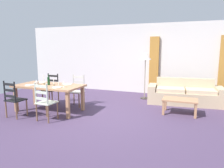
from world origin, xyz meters
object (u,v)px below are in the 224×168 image
dining_chair_near_left (14,99)px  couch (185,95)px  dining_chair_near_right (45,102)px  coffee_table (180,101)px  dining_chair_far_left (51,89)px  wine_glass_near_right (64,83)px  wine_bottle (49,81)px  coffee_cup_secondary (38,83)px  standing_lamp (145,59)px  wine_glass_near_left (36,81)px  dining_table (49,88)px  dining_chair_far_right (77,91)px  coffee_cup_primary (59,84)px

dining_chair_near_left → couch: size_ratio=0.41×
dining_chair_near_right → coffee_table: bearing=29.7°
dining_chair_far_left → coffee_table: (3.94, 0.30, -0.12)m
dining_chair_near_left → couch: dining_chair_near_left is taller
wine_glass_near_right → couch: 3.83m
wine_bottle → coffee_cup_secondary: (-0.29, -0.09, -0.07)m
dining_chair_near_right → wine_bottle: 0.93m
coffee_table → standing_lamp: (-1.27, 1.40, 1.06)m
wine_glass_near_left → coffee_cup_secondary: 0.08m
dining_table → wine_glass_near_right: (0.57, -0.12, 0.20)m
standing_lamp → wine_bottle: bearing=-132.5°
dining_chair_near_right → wine_glass_near_right: bearing=76.6°
dining_table → standing_lamp: size_ratio=1.16×
dining_chair_far_right → coffee_cup_secondary: bearing=-131.6°
dining_chair_near_right → wine_glass_near_left: dining_chair_near_right is taller
coffee_cup_secondary → dining_chair_near_right: bearing=-40.9°
dining_chair_near_right → standing_lamp: standing_lamp is taller
dining_table → coffee_cup_secondary: bearing=-163.7°
coffee_cup_primary → couch: coffee_cup_primary is taller
dining_chair_far_left → wine_bottle: (0.47, -0.71, 0.39)m
dining_chair_far_right → coffee_cup_primary: bearing=-103.8°
dining_table → wine_glass_near_left: wine_glass_near_left is taller
wine_glass_near_left → couch: wine_glass_near_left is taller
dining_table → dining_chair_near_right: bearing=-59.1°
wine_bottle → wine_glass_near_right: bearing=-12.2°
dining_chair_near_left → coffee_cup_secondary: size_ratio=10.67×
dining_chair_near_right → wine_glass_near_right: (0.14, 0.60, 0.38)m
wine_glass_near_left → coffee_table: size_ratio=0.18×
coffee_table → wine_glass_near_right: bearing=-158.6°
dining_chair_near_right → coffee_cup_secondary: (-0.73, 0.63, 0.32)m
couch → dining_chair_far_left: bearing=-159.4°
wine_glass_near_right → coffee_cup_secondary: wine_glass_near_right is taller
couch → standing_lamp: bearing=172.2°
dining_chair_far_right → wine_bottle: wine_bottle is taller
dining_chair_far_right → coffee_cup_primary: dining_chair_far_right is taller
dining_chair_near_right → coffee_cup_primary: bearing=100.2°
dining_table → coffee_cup_secondary: 0.34m
dining_chair_near_left → dining_chair_far_left: size_ratio=1.00×
wine_bottle → standing_lamp: size_ratio=0.19×
coffee_cup_secondary → coffee_table: size_ratio=0.10×
wine_glass_near_right → coffee_cup_primary: size_ratio=1.79×
dining_chair_near_left → dining_chair_near_right: same height
dining_chair_near_left → coffee_cup_primary: dining_chair_near_left is taller
coffee_cup_primary → coffee_cup_secondary: bearing=-163.8°
dining_chair_near_right → coffee_cup_primary: (-0.14, 0.80, 0.32)m
coffee_cup_secondary → wine_bottle: bearing=17.6°
dining_chair_far_right → coffee_cup_primary: (-0.17, -0.67, 0.32)m
coffee_cup_secondary → coffee_table: coffee_cup_secondary is taller
dining_chair_near_left → standing_lamp: size_ratio=0.59×
dining_chair_far_left → coffee_table: size_ratio=1.07×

